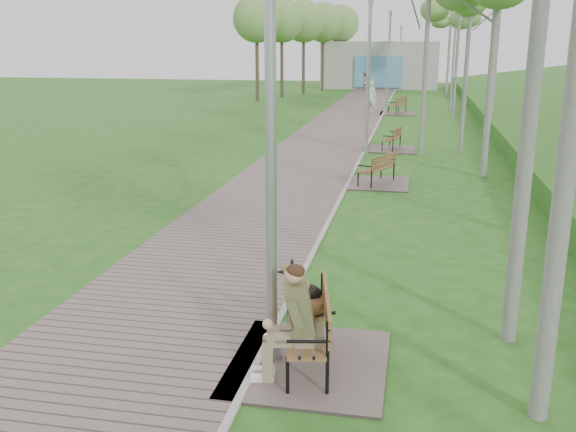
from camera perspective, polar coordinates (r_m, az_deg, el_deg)
name	(u,v)px	position (r m, az deg, el deg)	size (l,w,h in m)	color
ground	(265,348)	(8.93, -2.02, -11.68)	(120.00, 120.00, 0.00)	#235216
walkway	(335,132)	(29.73, 4.22, 7.48)	(3.50, 67.00, 0.04)	#6D5C58
kerb	(374,133)	(29.57, 7.61, 7.35)	(0.10, 67.00, 0.05)	#999993
building_north	(380,65)	(58.84, 8.19, 13.16)	(10.00, 5.20, 4.00)	#9E9E99
bench_main	(301,331)	(8.27, 1.16, -10.17)	(1.99, 2.21, 1.74)	#6D5C58
bench_second	(376,177)	(18.93, 7.87, 3.45)	(1.81, 2.02, 1.11)	#6D5C58
bench_third	(391,145)	(25.08, 9.18, 6.28)	(1.74, 1.93, 1.07)	#6D5C58
bench_far	(397,110)	(37.76, 9.69, 9.29)	(1.98, 2.20, 1.22)	#6D5C58
lamp_post_near	(271,154)	(7.76, -1.53, 5.55)	(0.23, 0.23, 5.86)	#A1A3A9
lamp_post_second	(368,82)	(23.95, 7.13, 11.71)	(0.21, 0.21, 5.55)	#A1A3A9
lamp_post_third	(388,64)	(40.17, 8.92, 13.20)	(0.22, 0.22, 5.76)	#A1A3A9
lamp_post_far	(400,60)	(56.52, 9.93, 13.48)	(0.20, 0.20, 5.28)	#A1A3A9
pedestrian_near	(371,97)	(37.73, 7.42, 10.44)	(0.68, 0.44, 1.86)	silver
pedestrian_far	(365,82)	(53.74, 6.82, 11.76)	(0.80, 0.62, 1.64)	gray
birch_distant_b	(452,10)	(50.30, 14.34, 17.31)	(2.41, 2.41, 7.90)	silver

